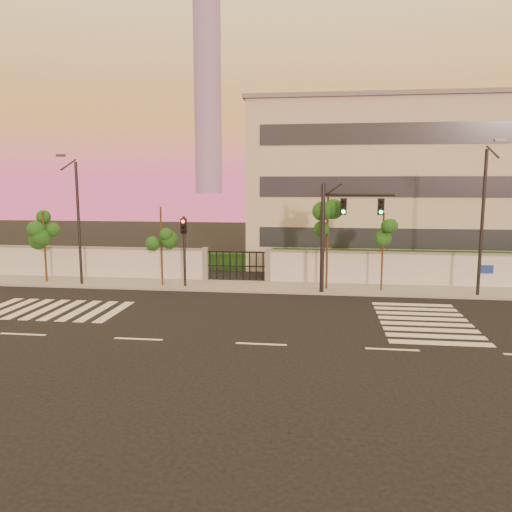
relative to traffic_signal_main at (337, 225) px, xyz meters
name	(u,v)px	position (x,y,z in m)	size (l,w,h in m)	color
ground	(261,344)	(-3.14, -9.17, -3.94)	(120.00, 120.00, 0.00)	black
sidewalk	(282,287)	(-3.14, 1.33, -3.86)	(60.00, 3.00, 0.15)	gray
perimeter_wall	(285,267)	(-3.03, 2.83, -2.87)	(60.00, 0.36, 2.20)	silver
hedge_row	(304,264)	(-1.97, 5.57, -3.12)	(41.00, 4.25, 1.80)	black
institutional_building	(408,184)	(5.86, 12.82, 2.22)	(24.40, 12.40, 12.25)	#BCB89F
distant_skyscraper	(208,87)	(-68.14, 270.83, 58.05)	(16.00, 16.00, 118.00)	slate
road_markings	(237,317)	(-4.72, -5.41, -3.93)	(57.00, 7.62, 0.02)	silver
street_tree_b	(44,231)	(-17.83, 0.91, -0.63)	(1.63, 1.30, 4.49)	#382314
street_tree_c	(161,228)	(-10.29, 0.75, -0.37)	(1.34, 1.07, 4.86)	#382314
street_tree_d	(328,221)	(-0.48, 1.00, 0.15)	(1.62, 1.29, 5.56)	#382314
street_tree_e	(383,234)	(2.64, 0.95, -0.56)	(1.39, 1.11, 4.58)	#382314
traffic_signal_main	(337,225)	(0.00, 0.00, 0.00)	(3.93, 0.76, 6.23)	black
traffic_signal_secondary	(184,243)	(-8.88, 0.61, -1.19)	(0.34, 0.33, 4.32)	black
streetlight_west	(77,217)	(-15.32, 0.27, 0.30)	(0.47, 1.89, 7.84)	black
streetlight_east	(484,215)	(7.75, 0.21, 0.61)	(0.50, 2.02, 8.41)	black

